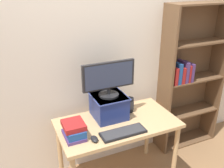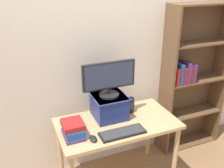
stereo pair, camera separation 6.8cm
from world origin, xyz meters
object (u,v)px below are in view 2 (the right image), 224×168
object	(u,v)px
desk	(117,130)
computer_mouse	(93,139)
computer_monitor	(109,78)
riser_box	(109,106)
book_stack	(73,129)
keyboard	(122,133)
desk_speaker	(130,105)
bookshelf_unit	(191,78)

from	to	relation	value
desk	computer_mouse	world-z (taller)	computer_mouse
computer_monitor	computer_mouse	distance (m)	0.61
riser_box	book_stack	bearing A→B (deg)	-155.41
desk	keyboard	bearing A→B (deg)	-100.22
keyboard	desk_speaker	world-z (taller)	desk_speaker
riser_box	computer_monitor	xyz separation A→B (m)	(0.00, -0.00, 0.31)
bookshelf_unit	keyboard	world-z (taller)	bookshelf_unit
desk	keyboard	distance (m)	0.24
computer_mouse	desk	bearing A→B (deg)	31.71
bookshelf_unit	desk_speaker	distance (m)	0.96
bookshelf_unit	desk_speaker	bearing A→B (deg)	-169.38
riser_box	computer_mouse	xyz separation A→B (m)	(-0.29, -0.33, -0.11)
bookshelf_unit	computer_mouse	distance (m)	1.58
computer_mouse	desk_speaker	bearing A→B (deg)	32.44
computer_monitor	computer_mouse	bearing A→B (deg)	-131.02
book_stack	bookshelf_unit	bearing A→B (deg)	13.30
bookshelf_unit	computer_mouse	size ratio (longest dim) A/B	18.05
desk_speaker	computer_monitor	bearing A→B (deg)	-177.66
riser_box	computer_mouse	distance (m)	0.46
desk	computer_monitor	world-z (taller)	computer_monitor
riser_box	keyboard	bearing A→B (deg)	-90.44
computer_monitor	book_stack	bearing A→B (deg)	-155.57
desk	bookshelf_unit	world-z (taller)	bookshelf_unit
keyboard	computer_mouse	xyz separation A→B (m)	(-0.29, 0.01, 0.01)
computer_monitor	keyboard	size ratio (longest dim) A/B	1.25
computer_monitor	bookshelf_unit	bearing A→B (deg)	8.91
riser_box	computer_mouse	bearing A→B (deg)	-130.90
desk	computer_monitor	distance (m)	0.56
keyboard	riser_box	bearing A→B (deg)	89.56
bookshelf_unit	book_stack	distance (m)	1.68
bookshelf_unit	desk	bearing A→B (deg)	-164.57
desk	desk_speaker	xyz separation A→B (m)	(0.22, 0.14, 0.18)
computer_monitor	book_stack	xyz separation A→B (m)	(-0.44, -0.20, -0.37)
desk	bookshelf_unit	xyz separation A→B (m)	(1.16, 0.32, 0.28)
riser_box	book_stack	distance (m)	0.48
riser_box	keyboard	world-z (taller)	riser_box
computer_mouse	riser_box	bearing A→B (deg)	49.10
book_stack	computer_mouse	bearing A→B (deg)	-42.66
keyboard	book_stack	size ratio (longest dim) A/B	1.74
computer_monitor	book_stack	world-z (taller)	computer_monitor
book_stack	keyboard	bearing A→B (deg)	-18.39
computer_monitor	desk_speaker	world-z (taller)	computer_monitor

